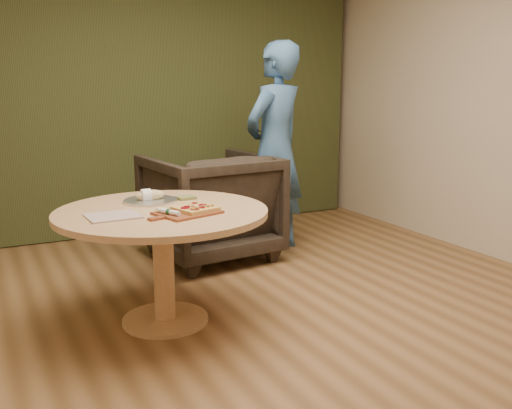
{
  "coord_description": "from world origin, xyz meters",
  "views": [
    {
      "loc": [
        -1.6,
        -2.85,
        1.52
      ],
      "look_at": [
        -0.03,
        0.25,
        0.78
      ],
      "focal_mm": 40.0,
      "sensor_mm": 36.0,
      "label": 1
    }
  ],
  "objects": [
    {
      "name": "room_shell",
      "position": [
        0.0,
        0.0,
        1.4
      ],
      "size": [
        5.04,
        6.04,
        2.84
      ],
      "color": "olive",
      "rests_on": "ground"
    },
    {
      "name": "curtain",
      "position": [
        0.0,
        2.9,
        1.4
      ],
      "size": [
        4.8,
        0.14,
        2.78
      ],
      "primitive_type": "cube",
      "color": "#2D3417",
      "rests_on": "ground"
    },
    {
      "name": "pedestal_table",
      "position": [
        -0.55,
        0.52,
        0.61
      ],
      "size": [
        1.33,
        1.33,
        0.75
      ],
      "rotation": [
        0.0,
        0.0,
        0.17
      ],
      "color": "tan",
      "rests_on": "ground"
    },
    {
      "name": "pizza_paddle",
      "position": [
        -0.46,
        0.33,
        0.76
      ],
      "size": [
        0.47,
        0.37,
        0.01
      ],
      "rotation": [
        0.0,
        0.0,
        0.28
      ],
      "color": "brown",
      "rests_on": "pedestal_table"
    },
    {
      "name": "flatbread_pizza",
      "position": [
        -0.4,
        0.34,
        0.78
      ],
      "size": [
        0.27,
        0.27,
        0.04
      ],
      "rotation": [
        0.0,
        0.0,
        0.28
      ],
      "color": "#DDAF56",
      "rests_on": "pizza_paddle"
    },
    {
      "name": "cutlery_roll",
      "position": [
        -0.58,
        0.31,
        0.78
      ],
      "size": [
        0.1,
        0.19,
        0.03
      ],
      "rotation": [
        0.0,
        0.0,
        0.43
      ],
      "color": "white",
      "rests_on": "pizza_paddle"
    },
    {
      "name": "newspaper",
      "position": [
        -0.87,
        0.45,
        0.76
      ],
      "size": [
        0.31,
        0.26,
        0.01
      ],
      "primitive_type": "cube",
      "rotation": [
        0.0,
        0.0,
        0.04
      ],
      "color": "silver",
      "rests_on": "pedestal_table"
    },
    {
      "name": "serving_tray",
      "position": [
        -0.55,
        0.79,
        0.76
      ],
      "size": [
        0.36,
        0.36,
        0.02
      ],
      "color": "silver",
      "rests_on": "pedestal_table"
    },
    {
      "name": "bread_roll",
      "position": [
        -0.56,
        0.79,
        0.79
      ],
      "size": [
        0.19,
        0.09,
        0.09
      ],
      "color": "#E1C989",
      "rests_on": "serving_tray"
    },
    {
      "name": "green_packet",
      "position": [
        -0.31,
        0.76,
        0.76
      ],
      "size": [
        0.13,
        0.11,
        0.02
      ],
      "primitive_type": "cube",
      "rotation": [
        0.0,
        0.0,
        0.07
      ],
      "color": "brown",
      "rests_on": "pedestal_table"
    },
    {
      "name": "armchair",
      "position": [
        0.25,
        1.7,
        0.52
      ],
      "size": [
        1.08,
        1.03,
        1.03
      ],
      "primitive_type": "imported",
      "rotation": [
        0.0,
        0.0,
        3.23
      ],
      "color": "black",
      "rests_on": "ground"
    },
    {
      "name": "person_standing",
      "position": [
        0.87,
        1.66,
        0.94
      ],
      "size": [
        0.82,
        0.7,
        1.89
      ],
      "primitive_type": "imported",
      "rotation": [
        0.0,
        0.0,
        3.56
      ],
      "color": "#395F8C",
      "rests_on": "ground"
    }
  ]
}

